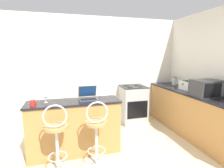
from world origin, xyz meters
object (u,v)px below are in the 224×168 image
at_px(toaster, 187,85).
at_px(wine_glass_short, 46,97).
at_px(storage_jar, 174,81).
at_px(mug_red, 33,103).
at_px(bar_stool_near, 57,141).
at_px(laptop, 88,96).
at_px(bar_stool_far, 96,136).
at_px(stove_range, 133,104).
at_px(microwave, 207,88).

height_order(toaster, wine_glass_short, toaster).
bearing_deg(toaster, storage_jar, 78.04).
bearing_deg(toaster, mug_red, -172.22).
relative_size(bar_stool_near, laptop, 3.28).
bearing_deg(bar_stool_near, storage_jar, 26.01).
xyz_separation_m(bar_stool_near, storage_jar, (2.88, 1.41, 0.54)).
relative_size(bar_stool_far, laptop, 3.28).
bearing_deg(storage_jar, stove_range, 175.73).
bearing_deg(wine_glass_short, mug_red, -133.30).
bearing_deg(laptop, bar_stool_near, -133.74).
height_order(bar_stool_near, laptop, laptop).
bearing_deg(stove_range, laptop, -143.27).
height_order(bar_stool_near, storage_jar, storage_jar).
bearing_deg(microwave, storage_jar, 81.79).
xyz_separation_m(toaster, wine_glass_short, (-2.90, -0.24, 0.00)).
bearing_deg(microwave, mug_red, 176.73).
distance_m(toaster, storage_jar, 0.67).
relative_size(bar_stool_near, microwave, 2.04).
height_order(laptop, toaster, laptop).
height_order(microwave, toaster, microwave).
bearing_deg(bar_stool_far, wine_glass_short, 145.19).
xyz_separation_m(storage_jar, wine_glass_short, (-3.04, -0.89, -0.00)).
bearing_deg(bar_stool_far, laptop, 93.75).
height_order(bar_stool_near, microwave, microwave).
distance_m(stove_range, storage_jar, 1.24).
bearing_deg(bar_stool_far, bar_stool_near, 180.00).
distance_m(toaster, wine_glass_short, 2.91).
height_order(toaster, storage_jar, storage_jar).
xyz_separation_m(bar_stool_far, microwave, (2.13, 0.16, 0.59)).
xyz_separation_m(toaster, mug_red, (-3.07, -0.42, -0.05)).
distance_m(laptop, stove_range, 1.63).
height_order(bar_stool_near, mug_red, bar_stool_near).
relative_size(microwave, mug_red, 5.25).
xyz_separation_m(bar_stool_far, wine_glass_short, (-0.73, 0.51, 0.53)).
distance_m(bar_stool_near, stove_range, 2.32).
relative_size(bar_stool_near, wine_glass_short, 7.65).
xyz_separation_m(bar_stool_near, mug_red, (-0.33, 0.33, 0.48)).
height_order(wine_glass_short, mug_red, wine_glass_short).
bearing_deg(bar_stool_near, mug_red, 134.34).
distance_m(bar_stool_near, wine_glass_short, 0.75).
xyz_separation_m(microwave, wine_glass_short, (-2.86, 0.35, -0.06)).
distance_m(bar_stool_far, toaster, 2.36).
bearing_deg(storage_jar, microwave, -98.21).
xyz_separation_m(bar_stool_near, toaster, (2.74, 0.75, 0.53)).
xyz_separation_m(bar_stool_far, storage_jar, (2.31, 1.41, 0.54)).
bearing_deg(mug_red, stove_range, 28.70).
relative_size(laptop, wine_glass_short, 2.33).
height_order(microwave, wine_glass_short, microwave).
bearing_deg(wine_glass_short, microwave, -6.96).
relative_size(bar_stool_near, stove_range, 1.12).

